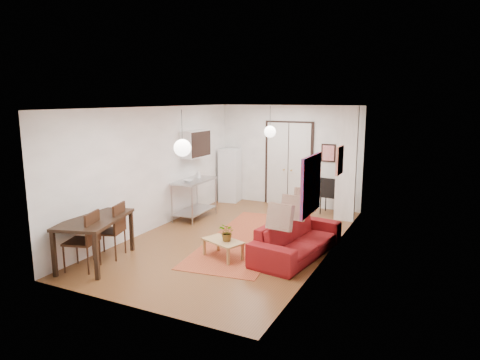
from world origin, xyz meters
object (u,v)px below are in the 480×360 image
at_px(sofa, 297,238).
at_px(kitchen_counter, 195,193).
at_px(dining_table, 95,223).
at_px(dining_chair_near, 112,224).
at_px(dining_chair_far, 86,234).
at_px(coffee_table, 223,243).
at_px(fridge, 230,175).
at_px(black_side_chair, 332,192).

xyz_separation_m(sofa, kitchen_counter, (-3.28, 1.41, 0.33)).
height_order(dining_table, dining_chair_near, dining_chair_near).
bearing_deg(sofa, dining_chair_far, 132.73).
xyz_separation_m(kitchen_counter, dining_chair_near, (-0.04, -3.00, -0.04)).
xyz_separation_m(coffee_table, dining_table, (-2.05, -1.27, 0.47)).
height_order(coffee_table, dining_chair_far, dining_chair_far).
bearing_deg(dining_chair_far, fridge, 163.24).
bearing_deg(dining_chair_near, dining_chair_far, -16.76).
distance_m(sofa, dining_chair_near, 3.69).
bearing_deg(black_side_chair, fridge, 5.58).
bearing_deg(fridge, black_side_chair, -7.98).
height_order(dining_chair_near, black_side_chair, dining_chair_near).
bearing_deg(coffee_table, kitchen_counter, 132.55).
xyz_separation_m(sofa, coffee_table, (-1.26, -0.79, -0.04)).
bearing_deg(black_side_chair, dining_chair_far, 67.28).
bearing_deg(fridge, sofa, -54.44).
height_order(coffee_table, fridge, fridge).
height_order(kitchen_counter, dining_chair_far, dining_chair_far).
distance_m(coffee_table, dining_table, 2.46).
relative_size(dining_table, black_side_chair, 1.77).
bearing_deg(dining_chair_far, black_side_chair, 134.96).
relative_size(coffee_table, fridge, 0.58).
bearing_deg(kitchen_counter, sofa, -24.67).
height_order(sofa, coffee_table, sofa).
bearing_deg(dining_table, coffee_table, 31.73).
height_order(coffee_table, dining_table, dining_table).
xyz_separation_m(sofa, dining_table, (-3.31, -2.06, 0.43)).
relative_size(dining_table, dining_chair_near, 1.64).
relative_size(sofa, coffee_table, 2.60).
xyz_separation_m(sofa, dining_chair_far, (-3.31, -2.30, 0.29)).
height_order(kitchen_counter, fridge, fridge).
relative_size(kitchen_counter, fridge, 0.84).
relative_size(coffee_table, dining_chair_far, 0.85).
bearing_deg(dining_chair_far, dining_table, 163.24).
distance_m(coffee_table, black_side_chair, 4.41).
distance_m(sofa, fridge, 4.83).
bearing_deg(dining_chair_far, sofa, 107.97).
bearing_deg(dining_chair_far, dining_chair_near, 163.24).
height_order(coffee_table, kitchen_counter, kitchen_counter).
height_order(coffee_table, dining_chair_near, dining_chair_near).
xyz_separation_m(coffee_table, kitchen_counter, (-2.02, 2.20, 0.36)).
relative_size(sofa, dining_chair_far, 2.20).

